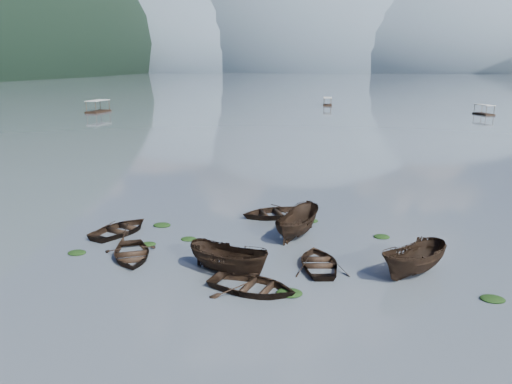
% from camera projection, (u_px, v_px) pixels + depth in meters
% --- Properties ---
extents(ground_plane, '(2400.00, 2400.00, 0.00)m').
position_uv_depth(ground_plane, '(211.00, 300.00, 22.36)').
color(ground_plane, '#49525C').
extents(haze_mtn_a, '(520.00, 520.00, 280.00)m').
position_uv_depth(haze_mtn_a, '(199.00, 71.00, 924.59)').
color(haze_mtn_a, '#475666').
rests_on(haze_mtn_a, ground).
extents(haze_mtn_b, '(520.00, 520.00, 340.00)m').
position_uv_depth(haze_mtn_b, '(307.00, 71.00, 891.66)').
color(haze_mtn_b, '#475666').
rests_on(haze_mtn_b, ground).
extents(haze_mtn_c, '(520.00, 520.00, 260.00)m').
position_uv_depth(haze_mtn_c, '(423.00, 71.00, 858.73)').
color(haze_mtn_c, '#475666').
rests_on(haze_mtn_c, ground).
extents(rowboat_0, '(4.41, 4.98, 0.85)m').
position_uv_depth(rowboat_0, '(131.00, 258.00, 27.25)').
color(rowboat_0, black).
rests_on(rowboat_0, ground).
extents(rowboat_1, '(4.41, 5.14, 0.90)m').
position_uv_depth(rowboat_1, '(121.00, 233.00, 31.36)').
color(rowboat_1, black).
rests_on(rowboat_1, ground).
extents(rowboat_2, '(4.96, 3.38, 1.79)m').
position_uv_depth(rowboat_2, '(229.00, 273.00, 25.27)').
color(rowboat_2, black).
rests_on(rowboat_2, ground).
extents(rowboat_3, '(3.60, 4.51, 0.84)m').
position_uv_depth(rowboat_3, '(319.00, 266.00, 26.12)').
color(rowboat_3, black).
rests_on(rowboat_3, ground).
extents(rowboat_4, '(4.93, 4.06, 0.89)m').
position_uv_depth(rowboat_4, '(252.00, 291.00, 23.27)').
color(rowboat_4, black).
rests_on(rowboat_4, ground).
extents(rowboat_5, '(4.42, 4.69, 1.81)m').
position_uv_depth(rowboat_5, '(414.00, 274.00, 25.13)').
color(rowboat_5, black).
rests_on(rowboat_5, ground).
extents(rowboat_7, '(5.64, 5.04, 0.96)m').
position_uv_depth(rowboat_7, '(275.00, 217.00, 34.71)').
color(rowboat_7, black).
rests_on(rowboat_7, ground).
extents(rowboat_8, '(3.16, 5.16, 1.87)m').
position_uv_depth(rowboat_8, '(297.00, 235.00, 30.89)').
color(rowboat_8, black).
rests_on(rowboat_8, ground).
extents(weed_clump_0, '(1.03, 0.85, 0.23)m').
position_uv_depth(weed_clump_0, '(77.00, 254.00, 27.89)').
color(weed_clump_0, black).
rests_on(weed_clump_0, ground).
extents(weed_clump_1, '(0.89, 0.71, 0.20)m').
position_uv_depth(weed_clump_1, '(149.00, 245.00, 29.28)').
color(weed_clump_1, black).
rests_on(weed_clump_1, ground).
extents(weed_clump_2, '(1.22, 0.97, 0.26)m').
position_uv_depth(weed_clump_2, '(289.00, 294.00, 22.93)').
color(weed_clump_2, black).
rests_on(weed_clump_2, ground).
extents(weed_clump_3, '(0.98, 0.83, 0.22)m').
position_uv_depth(weed_clump_3, '(382.00, 237.00, 30.50)').
color(weed_clump_3, black).
rests_on(weed_clump_3, ground).
extents(weed_clump_4, '(1.09, 0.87, 0.23)m').
position_uv_depth(weed_clump_4, '(492.00, 300.00, 22.38)').
color(weed_clump_4, black).
rests_on(weed_clump_4, ground).
extents(weed_clump_5, '(1.15, 0.93, 0.24)m').
position_uv_depth(weed_clump_5, '(162.00, 226.00, 32.68)').
color(weed_clump_5, black).
rests_on(weed_clump_5, ground).
extents(weed_clump_6, '(0.96, 0.80, 0.20)m').
position_uv_depth(weed_clump_6, '(189.00, 240.00, 30.11)').
color(weed_clump_6, black).
rests_on(weed_clump_6, ground).
extents(weed_clump_7, '(1.09, 0.87, 0.24)m').
position_uv_depth(weed_clump_7, '(310.00, 222.00, 33.59)').
color(weed_clump_7, black).
rests_on(weed_clump_7, ground).
extents(pontoon_left, '(3.17, 6.88, 2.58)m').
position_uv_depth(pontoon_left, '(98.00, 112.00, 110.97)').
color(pontoon_left, black).
rests_on(pontoon_left, ground).
extents(pontoon_centre, '(2.48, 5.39, 2.02)m').
position_uv_depth(pontoon_centre, '(327.00, 106.00, 129.57)').
color(pontoon_centre, black).
rests_on(pontoon_centre, ground).
extents(pontoon_right, '(3.60, 5.63, 2.00)m').
position_uv_depth(pontoon_right, '(484.00, 115.00, 106.02)').
color(pontoon_right, black).
rests_on(pontoon_right, ground).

